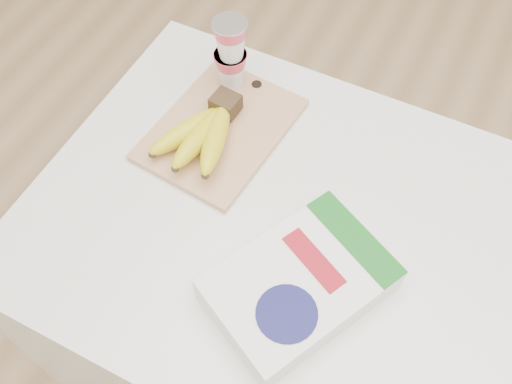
# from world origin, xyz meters

# --- Properties ---
(table) EXTENTS (1.02, 0.68, 0.77)m
(table) POSITION_xyz_m (0.00, 0.00, 0.38)
(table) COLOR white
(table) RESTS_ON ground
(cutting_board) EXTENTS (0.24, 0.31, 0.01)m
(cutting_board) POSITION_xyz_m (-0.27, 0.12, 0.77)
(cutting_board) COLOR tan
(cutting_board) RESTS_ON table
(bananas) EXTENTS (0.15, 0.20, 0.06)m
(bananas) POSITION_xyz_m (-0.28, 0.08, 0.80)
(bananas) COLOR #382816
(bananas) RESTS_ON cutting_board
(yogurt_stack) EXTENTS (0.07, 0.07, 0.15)m
(yogurt_stack) POSITION_xyz_m (-0.30, 0.22, 0.86)
(yogurt_stack) COLOR white
(yogurt_stack) RESTS_ON cutting_board
(cereal_box) EXTENTS (0.28, 0.32, 0.06)m
(cereal_box) POSITION_xyz_m (-0.01, -0.11, 0.79)
(cereal_box) COLOR white
(cereal_box) RESTS_ON table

